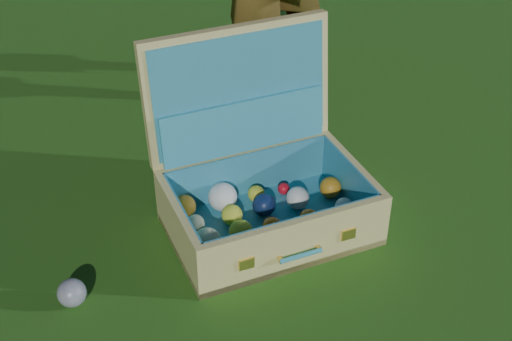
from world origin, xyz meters
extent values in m
plane|color=#215114|center=(0.00, 0.00, 0.00)|extent=(60.00, 60.00, 0.00)
sphere|color=teal|center=(-0.71, 0.03, 0.04)|extent=(0.07, 0.07, 0.07)
cube|color=#DCCB76|center=(-0.16, 0.02, 0.01)|extent=(0.58, 0.42, 0.02)
cube|color=#DCCB76|center=(-0.18, -0.15, 0.08)|extent=(0.53, 0.09, 0.16)
cube|color=#DCCB76|center=(-0.13, 0.18, 0.08)|extent=(0.53, 0.09, 0.16)
cube|color=#DCCB76|center=(-0.41, 0.05, 0.08)|extent=(0.06, 0.32, 0.16)
cube|color=#DCCB76|center=(0.10, -0.02, 0.08)|extent=(0.06, 0.32, 0.16)
cube|color=teal|center=(-0.16, 0.02, 0.02)|extent=(0.53, 0.38, 0.01)
cube|color=teal|center=(-0.18, -0.14, 0.09)|extent=(0.49, 0.07, 0.14)
cube|color=teal|center=(-0.14, 0.17, 0.09)|extent=(0.49, 0.07, 0.14)
cube|color=teal|center=(-0.40, 0.05, 0.09)|extent=(0.05, 0.31, 0.14)
cube|color=teal|center=(0.09, -0.02, 0.09)|extent=(0.05, 0.31, 0.14)
cube|color=#DCCB76|center=(-0.13, 0.23, 0.33)|extent=(0.54, 0.15, 0.36)
cube|color=teal|center=(-0.13, 0.21, 0.34)|extent=(0.50, 0.11, 0.31)
cube|color=teal|center=(-0.13, 0.19, 0.24)|extent=(0.48, 0.10, 0.15)
cube|color=#F2C659|center=(-0.32, -0.14, 0.08)|extent=(0.04, 0.01, 0.03)
cube|color=#F2C659|center=(-0.04, -0.18, 0.08)|extent=(0.04, 0.01, 0.03)
cylinder|color=teal|center=(-0.18, -0.17, 0.07)|extent=(0.12, 0.03, 0.01)
cube|color=#F2C659|center=(-0.23, -0.16, 0.07)|extent=(0.01, 0.02, 0.01)
cube|color=#F2C659|center=(-0.13, -0.17, 0.07)|extent=(0.01, 0.02, 0.01)
sphere|color=#CFD133|center=(-0.36, -0.08, 0.06)|extent=(0.06, 0.06, 0.06)
sphere|color=#CFD133|center=(-0.28, -0.08, 0.05)|extent=(0.06, 0.06, 0.06)
sphere|color=orange|center=(-0.18, -0.10, 0.05)|extent=(0.05, 0.05, 0.05)
sphere|color=#CFD133|center=(-0.08, -0.12, 0.05)|extent=(0.06, 0.06, 0.06)
sphere|color=#0D1D44|center=(0.04, -0.12, 0.05)|extent=(0.05, 0.05, 0.05)
sphere|color=beige|center=(-0.36, 0.00, 0.06)|extent=(0.07, 0.07, 0.07)
sphere|color=#CFD133|center=(-0.26, -0.01, 0.06)|extent=(0.06, 0.06, 0.06)
sphere|color=orange|center=(-0.17, -0.02, 0.05)|extent=(0.05, 0.05, 0.05)
sphere|color=orange|center=(-0.07, -0.04, 0.05)|extent=(0.05, 0.05, 0.05)
sphere|color=silver|center=(0.04, -0.05, 0.05)|extent=(0.05, 0.05, 0.05)
sphere|color=beige|center=(-0.35, 0.09, 0.05)|extent=(0.05, 0.05, 0.05)
sphere|color=#CFD133|center=(-0.24, 0.07, 0.05)|extent=(0.06, 0.06, 0.06)
sphere|color=#0D1D44|center=(-0.15, 0.06, 0.06)|extent=(0.06, 0.06, 0.06)
sphere|color=silver|center=(-0.05, 0.04, 0.06)|extent=(0.07, 0.07, 0.07)
sphere|color=#B77818|center=(0.06, 0.03, 0.06)|extent=(0.06, 0.06, 0.06)
sphere|color=#B77818|center=(-0.34, 0.17, 0.06)|extent=(0.07, 0.07, 0.07)
sphere|color=silver|center=(-0.23, 0.14, 0.07)|extent=(0.08, 0.08, 0.08)
sphere|color=#CFD133|center=(-0.13, 0.12, 0.05)|extent=(0.05, 0.05, 0.05)
sphere|color=red|center=(-0.05, 0.11, 0.04)|extent=(0.04, 0.04, 0.04)
camera|label=1|loc=(-0.96, -1.27, 1.27)|focal=50.00mm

